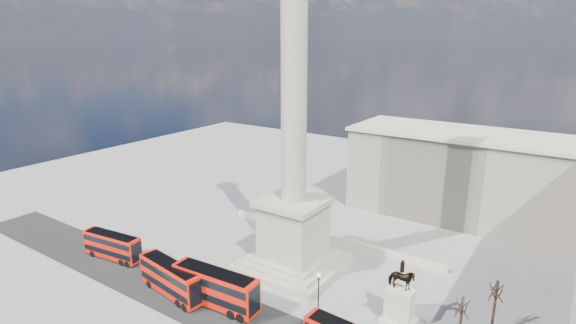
% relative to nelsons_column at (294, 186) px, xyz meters
% --- Properties ---
extents(ground, '(180.00, 180.00, 0.00)m').
position_rel_nelsons_column_xyz_m(ground, '(0.00, -5.00, -12.92)').
color(ground, gray).
rests_on(ground, ground).
extents(nelsons_column, '(14.00, 14.00, 49.85)m').
position_rel_nelsons_column_xyz_m(nelsons_column, '(0.00, 0.00, 0.00)').
color(nelsons_column, '#A69E8A').
rests_on(nelsons_column, ground).
extents(balustrade_wall, '(40.00, 0.60, 1.10)m').
position_rel_nelsons_column_xyz_m(balustrade_wall, '(0.00, 11.00, -12.37)').
color(balustrade_wall, '#BCB79C').
rests_on(balustrade_wall, ground).
extents(building_northeast, '(51.00, 17.00, 16.60)m').
position_rel_nelsons_column_xyz_m(building_northeast, '(20.00, 35.00, -4.59)').
color(building_northeast, '#BBAF99').
rests_on(building_northeast, ground).
extents(red_bus_a, '(11.54, 4.11, 4.58)m').
position_rel_nelsons_column_xyz_m(red_bus_a, '(-9.18, -15.69, -10.51)').
color(red_bus_a, red).
rests_on(red_bus_a, ground).
extents(red_bus_b, '(12.32, 3.58, 4.93)m').
position_rel_nelsons_column_xyz_m(red_bus_b, '(-2.44, -14.29, -10.33)').
color(red_bus_b, red).
rests_on(red_bus_b, ground).
extents(red_bus_e, '(10.48, 3.63, 4.16)m').
position_rel_nelsons_column_xyz_m(red_bus_e, '(-24.71, -13.86, -10.73)').
color(red_bus_e, red).
rests_on(red_bus_e, ground).
extents(victorian_lamp, '(0.52, 0.52, 6.04)m').
position_rel_nelsons_column_xyz_m(victorian_lamp, '(9.68, -9.01, -9.36)').
color(victorian_lamp, black).
rests_on(victorian_lamp, ground).
extents(equestrian_statue, '(4.02, 3.01, 8.36)m').
position_rel_nelsons_column_xyz_m(equestrian_statue, '(18.26, -4.27, -10.01)').
color(equestrian_statue, '#BCB79C').
rests_on(equestrian_statue, ground).
extents(bare_tree_near, '(1.64, 1.64, 7.19)m').
position_rel_nelsons_column_xyz_m(bare_tree_near, '(25.62, -5.64, -7.25)').
color(bare_tree_near, '#332319').
rests_on(bare_tree_near, ground).
extents(bare_tree_mid, '(1.94, 1.94, 7.37)m').
position_rel_nelsons_column_xyz_m(bare_tree_mid, '(28.10, -0.47, -7.11)').
color(bare_tree_mid, '#332319').
rests_on(bare_tree_mid, ground).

